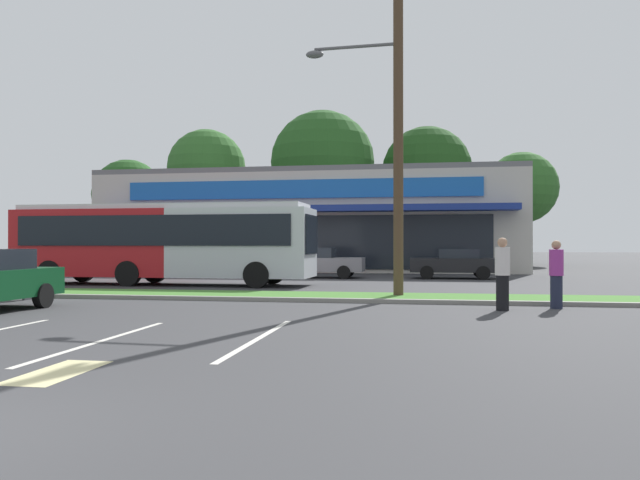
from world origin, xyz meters
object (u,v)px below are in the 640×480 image
at_px(car_2, 317,262).
at_px(car_3, 455,263).
at_px(utility_pole, 394,110).
at_px(pedestrian_by_pole, 556,274).
at_px(pedestrian_near_bench, 502,274).
at_px(city_bus, 163,241).
at_px(bus_stop_bench, 7,283).

distance_m(car_2, car_3, 6.64).
height_order(utility_pole, car_3, utility_pole).
bearing_deg(pedestrian_by_pole, pedestrian_near_bench, -113.60).
relative_size(city_bus, car_3, 3.00).
height_order(car_2, car_3, car_2).
relative_size(bus_stop_bench, pedestrian_near_bench, 0.88).
xyz_separation_m(car_2, pedestrian_near_bench, (7.10, -13.77, 0.16)).
relative_size(car_3, pedestrian_by_pole, 2.35).
bearing_deg(utility_pole, city_bus, 152.92).
relative_size(city_bus, pedestrian_by_pole, 7.04).
relative_size(bus_stop_bench, pedestrian_by_pole, 0.91).
distance_m(bus_stop_bench, pedestrian_near_bench, 14.18).
bearing_deg(pedestrian_by_pole, bus_stop_bench, -139.86).
xyz_separation_m(utility_pole, car_3, (2.36, 11.30, -4.98)).
xyz_separation_m(bus_stop_bench, car_3, (13.70, 13.52, 0.23)).
distance_m(bus_stop_bench, car_2, 14.93).
height_order(utility_pole, pedestrian_near_bench, utility_pole).
distance_m(utility_pole, bus_stop_bench, 12.68).
bearing_deg(car_2, pedestrian_near_bench, -62.74).
height_order(bus_stop_bench, car_3, car_3).
bearing_deg(city_bus, utility_pole, -26.16).
bearing_deg(bus_stop_bench, pedestrian_near_bench, 177.48).
distance_m(car_3, pedestrian_near_bench, 14.15).
bearing_deg(pedestrian_by_pole, car_3, 137.80).
relative_size(car_2, car_3, 1.09).
height_order(car_2, pedestrian_near_bench, pedestrian_near_bench).
height_order(bus_stop_bench, pedestrian_near_bench, pedestrian_near_bench).
distance_m(car_3, pedestrian_by_pole, 13.56).
bearing_deg(pedestrian_near_bench, bus_stop_bench, -44.15).
bearing_deg(car_3, bus_stop_bench, 44.62).
xyz_separation_m(car_2, pedestrian_by_pole, (8.52, -13.06, 0.12)).
xyz_separation_m(car_3, pedestrian_by_pole, (1.89, -13.43, 0.14)).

